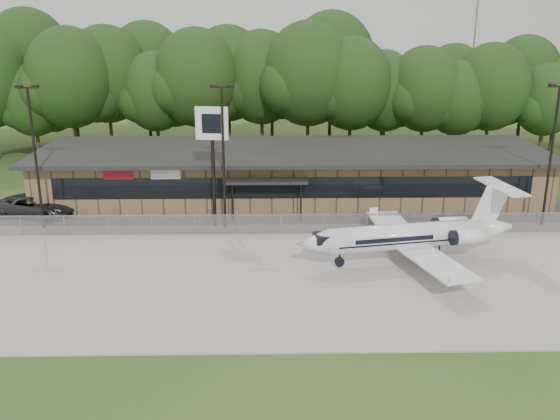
{
  "coord_description": "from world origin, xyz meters",
  "views": [
    {
      "loc": [
        -1.88,
        -26.0,
        14.82
      ],
      "look_at": [
        -1.15,
        12.0,
        2.77
      ],
      "focal_mm": 40.0,
      "sensor_mm": 36.0,
      "label": 1
    }
  ],
  "objects_px": {
    "terminal": "(291,173)",
    "pole_sign": "(212,136)",
    "suv": "(35,206)",
    "business_jet": "(413,237)"
  },
  "relations": [
    {
      "from": "terminal",
      "to": "pole_sign",
      "type": "distance_m",
      "value": 10.21
    },
    {
      "from": "business_jet",
      "to": "pole_sign",
      "type": "relative_size",
      "value": 1.62
    },
    {
      "from": "terminal",
      "to": "business_jet",
      "type": "distance_m",
      "value": 15.76
    },
    {
      "from": "pole_sign",
      "to": "terminal",
      "type": "bearing_deg",
      "value": 59.29
    },
    {
      "from": "terminal",
      "to": "business_jet",
      "type": "height_order",
      "value": "business_jet"
    },
    {
      "from": "terminal",
      "to": "suv",
      "type": "xyz_separation_m",
      "value": [
        -19.57,
        -4.55,
        -1.32
      ]
    },
    {
      "from": "terminal",
      "to": "pole_sign",
      "type": "relative_size",
      "value": 4.72
    },
    {
      "from": "terminal",
      "to": "pole_sign",
      "type": "xyz_separation_m",
      "value": [
        -5.76,
        -7.14,
        4.47
      ]
    },
    {
      "from": "pole_sign",
      "to": "suv",
      "type": "bearing_deg",
      "value": 177.51
    },
    {
      "from": "suv",
      "to": "pole_sign",
      "type": "relative_size",
      "value": 0.71
    }
  ]
}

